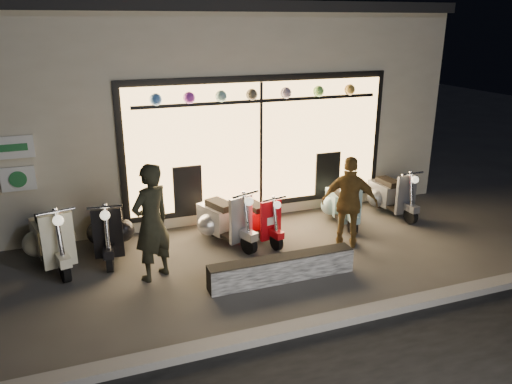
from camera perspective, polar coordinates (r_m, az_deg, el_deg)
ground at (r=8.41m, az=0.06°, el=-8.20°), size 40.00×40.00×0.00m
kerb at (r=6.79m, az=6.12°, el=-14.93°), size 40.00×0.25×0.12m
shop_building at (r=12.40m, az=-8.05°, el=10.71°), size 10.20×6.23×4.20m
graffiti_barrier at (r=7.84m, az=2.97°, el=-8.71°), size 2.35×0.28×0.40m
scooter_silver at (r=9.14m, az=-3.89°, el=-3.06°), size 0.80×1.45×1.05m
scooter_red at (r=9.27m, az=0.04°, el=-3.05°), size 0.58×1.29×0.91m
scooter_black at (r=9.03m, az=-16.36°, el=-4.08°), size 0.57×1.48×1.06m
scooter_cream at (r=8.95m, az=-22.40°, el=-4.83°), size 0.73×1.56×1.11m
scooter_blue at (r=10.16m, az=9.73°, el=-1.21°), size 0.59×1.35×0.96m
scooter_grey at (r=10.85m, az=14.96°, el=-0.19°), size 0.48×1.39×1.00m
man at (r=7.77m, az=-11.86°, el=-3.44°), size 0.81×0.74×1.86m
woman at (r=8.89m, az=10.65°, el=-1.20°), size 1.04×0.84×1.65m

